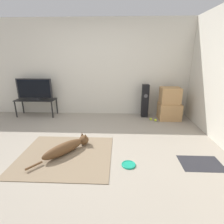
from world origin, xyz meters
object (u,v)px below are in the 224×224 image
(floor_speaker, at_px, (145,101))
(tennis_ball_near_speaker, at_px, (155,120))
(frisbee, at_px, (129,165))
(cardboard_box_lower, at_px, (169,111))
(tv_stand, at_px, (36,101))
(tv, at_px, (34,89))
(cardboard_box_upper, at_px, (170,96))
(tennis_ball_by_boxes, at_px, (151,119))
(dog, at_px, (67,147))

(floor_speaker, distance_m, tennis_ball_near_speaker, 0.61)
(frisbee, relative_size, cardboard_box_lower, 0.40)
(tv_stand, xyz_separation_m, tennis_ball_near_speaker, (3.25, -0.34, -0.38))
(floor_speaker, bearing_deg, tv_stand, -179.36)
(frisbee, relative_size, floor_speaker, 0.25)
(frisbee, relative_size, tv, 0.23)
(cardboard_box_upper, bearing_deg, tv, 177.79)
(floor_speaker, height_order, tennis_ball_by_boxes, floor_speaker)
(tennis_ball_near_speaker, bearing_deg, floor_speaker, 122.97)
(cardboard_box_lower, xyz_separation_m, cardboard_box_upper, (-0.01, 0.01, 0.42))
(cardboard_box_lower, bearing_deg, tennis_ball_near_speaker, -153.59)
(tv_stand, bearing_deg, tv, 90.00)
(tv_stand, height_order, tv, tv)
(tennis_ball_by_boxes, bearing_deg, tv, 175.08)
(floor_speaker, xyz_separation_m, tennis_ball_by_boxes, (0.14, -0.30, -0.41))
(cardboard_box_upper, xyz_separation_m, floor_speaker, (-0.61, 0.17, -0.19))
(floor_speaker, xyz_separation_m, tv, (-3.01, -0.03, 0.30))
(tv, xyz_separation_m, tennis_ball_near_speaker, (3.25, -0.34, -0.71))
(cardboard_box_lower, relative_size, tennis_ball_by_boxes, 8.44)
(cardboard_box_upper, distance_m, floor_speaker, 0.66)
(cardboard_box_upper, relative_size, tennis_ball_near_speaker, 7.42)
(frisbee, xyz_separation_m, tennis_ball_near_speaker, (0.79, 1.93, 0.02))
(dog, bearing_deg, tennis_ball_near_speaker, 41.05)
(dog, distance_m, cardboard_box_upper, 2.90)
(dog, distance_m, cardboard_box_lower, 2.85)
(frisbee, bearing_deg, tennis_ball_near_speaker, 67.81)
(frisbee, bearing_deg, cardboard_box_upper, 61.58)
(tv_stand, distance_m, tennis_ball_by_boxes, 3.18)
(tv_stand, relative_size, tennis_ball_near_speaker, 16.17)
(cardboard_box_upper, bearing_deg, cardboard_box_lower, -44.52)
(cardboard_box_lower, distance_m, tennis_ball_near_speaker, 0.46)
(cardboard_box_upper, height_order, tennis_ball_by_boxes, cardboard_box_upper)
(cardboard_box_lower, bearing_deg, dog, -141.12)
(dog, height_order, tennis_ball_near_speaker, dog)
(cardboard_box_upper, height_order, floor_speaker, floor_speaker)
(cardboard_box_upper, height_order, tennis_ball_near_speaker, cardboard_box_upper)
(cardboard_box_upper, relative_size, floor_speaker, 0.55)
(frisbee, xyz_separation_m, cardboard_box_lower, (1.17, 2.12, 0.20))
(frisbee, distance_m, tv, 3.43)
(tv_stand, distance_m, tennis_ball_near_speaker, 3.29)
(frisbee, xyz_separation_m, cardboard_box_upper, (1.15, 2.13, 0.62))
(dog, xyz_separation_m, cardboard_box_upper, (2.21, 1.80, 0.53))
(tv, relative_size, tennis_ball_near_speaker, 14.58)
(tennis_ball_by_boxes, bearing_deg, tennis_ball_near_speaker, -34.25)
(frisbee, relative_size, tennis_ball_near_speaker, 3.36)
(floor_speaker, xyz_separation_m, tennis_ball_near_speaker, (0.24, -0.37, -0.41))
(dog, distance_m, floor_speaker, 2.56)
(frisbee, relative_size, tv_stand, 0.21)
(cardboard_box_lower, relative_size, floor_speaker, 0.62)
(cardboard_box_lower, relative_size, tennis_ball_near_speaker, 8.44)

